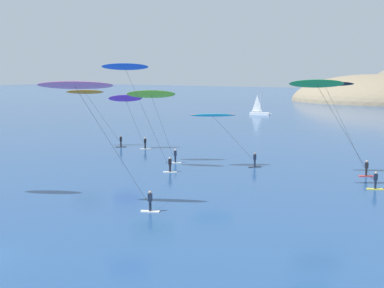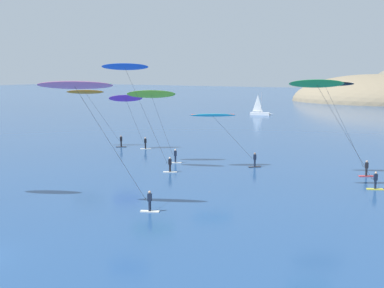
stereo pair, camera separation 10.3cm
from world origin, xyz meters
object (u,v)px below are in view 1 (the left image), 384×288
at_px(kitesurfer_green, 322,93).
at_px(kitesurfer_black, 328,91).
at_px(kitesurfer_cyan, 217,119).
at_px(kitesurfer_purple, 127,102).
at_px(sailboat_far, 261,113).
at_px(kitesurfer_orange, 88,97).
at_px(kitesurfer_lime, 153,98).
at_px(kitesurfer_blue, 128,74).
at_px(kitesurfer_pink, 81,94).

distance_m(kitesurfer_green, kitesurfer_black, 6.46).
relative_size(kitesurfer_cyan, kitesurfer_purple, 0.93).
relative_size(sailboat_far, kitesurfer_purple, 0.76).
bearing_deg(sailboat_far, kitesurfer_black, -61.86).
bearing_deg(kitesurfer_orange, kitesurfer_lime, -19.26).
relative_size(kitesurfer_blue, kitesurfer_purple, 1.52).
height_order(kitesurfer_cyan, kitesurfer_lime, kitesurfer_lime).
xyz_separation_m(kitesurfer_blue, kitesurfer_black, (19.37, 8.66, -1.73)).
bearing_deg(kitesurfer_pink, sailboat_far, 103.50).
xyz_separation_m(kitesurfer_blue, kitesurfer_pink, (6.28, -13.94, -1.43)).
distance_m(sailboat_far, kitesurfer_pink, 88.26).
height_order(sailboat_far, kitesurfer_black, kitesurfer_black).
bearing_deg(sailboat_far, kitesurfer_orange, -91.24).
relative_size(kitesurfer_cyan, kitesurfer_pink, 0.70).
relative_size(kitesurfer_orange, kitesurfer_lime, 0.95).
xyz_separation_m(kitesurfer_lime, kitesurfer_purple, (-8.94, 6.40, -1.09)).
relative_size(kitesurfer_blue, kitesurfer_black, 1.19).
bearing_deg(kitesurfer_green, kitesurfer_lime, 172.28).
relative_size(kitesurfer_black, kitesurfer_cyan, 1.38).
distance_m(kitesurfer_cyan, kitesurfer_pink, 20.92).
height_order(kitesurfer_green, kitesurfer_pink, kitesurfer_green).
xyz_separation_m(kitesurfer_orange, kitesurfer_cyan, (22.94, -3.81, -1.81)).
bearing_deg(kitesurfer_purple, kitesurfer_green, -17.15).
relative_size(kitesurfer_orange, kitesurfer_pink, 0.82).
bearing_deg(kitesurfer_purple, kitesurfer_cyan, -16.37).
bearing_deg(kitesurfer_green, kitesurfer_orange, 167.32).
xyz_separation_m(kitesurfer_green, kitesurfer_lime, (-21.01, 2.85, -1.19)).
distance_m(kitesurfer_black, kitesurfer_lime, 20.17).
bearing_deg(kitesurfer_blue, sailboat_far, 101.26).
bearing_deg(kitesurfer_orange, kitesurfer_black, -2.91).
height_order(kitesurfer_black, kitesurfer_purple, kitesurfer_black).
relative_size(kitesurfer_black, kitesurfer_pink, 0.97).
bearing_deg(kitesurfer_black, sailboat_far, 118.14).
height_order(sailboat_far, kitesurfer_cyan, kitesurfer_cyan).
relative_size(kitesurfer_orange, kitesurfer_black, 0.84).
distance_m(kitesurfer_cyan, kitesurfer_purple, 17.55).
bearing_deg(sailboat_far, kitesurfer_cyan, -71.56).
distance_m(sailboat_far, kitesurfer_green, 77.87).
height_order(kitesurfer_orange, kitesurfer_pink, kitesurfer_pink).
distance_m(kitesurfer_pink, kitesurfer_lime, 20.30).
bearing_deg(kitesurfer_purple, kitesurfer_black, -5.75).
xyz_separation_m(kitesurfer_green, kitesurfer_purple, (-29.96, 9.25, -2.28)).
bearing_deg(kitesurfer_lime, kitesurfer_pink, -70.57).
distance_m(kitesurfer_pink, kitesurfer_purple, 30.04).
bearing_deg(kitesurfer_blue, kitesurfer_purple, 129.14).
relative_size(kitesurfer_black, kitesurfer_lime, 1.13).
bearing_deg(sailboat_far, kitesurfer_pink, -76.50).
height_order(kitesurfer_black, kitesurfer_cyan, kitesurfer_black).
distance_m(kitesurfer_blue, kitesurfer_green, 20.75).
bearing_deg(kitesurfer_green, kitesurfer_black, 100.56).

